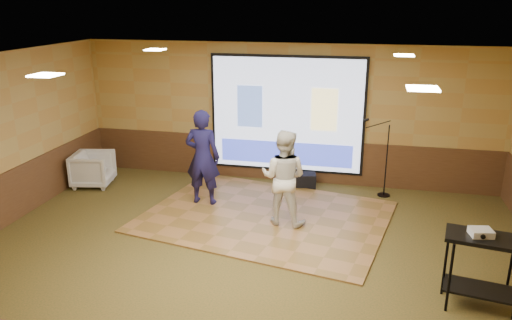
% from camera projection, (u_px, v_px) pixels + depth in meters
% --- Properties ---
extents(ground, '(9.00, 9.00, 0.00)m').
position_uv_depth(ground, '(250.00, 254.00, 7.92)').
color(ground, '#303518').
rests_on(ground, ground).
extents(room_shell, '(9.04, 7.04, 3.02)m').
position_uv_depth(room_shell, '(250.00, 125.00, 7.28)').
color(room_shell, '#AB8D47').
rests_on(room_shell, ground).
extents(wainscot_back, '(9.00, 0.04, 0.95)m').
position_uv_depth(wainscot_back, '(286.00, 160.00, 11.01)').
color(wainscot_back, '#462B17').
rests_on(wainscot_back, ground).
extents(wainscot_left, '(0.04, 7.00, 0.95)m').
position_uv_depth(wainscot_left, '(0.00, 202.00, 8.70)').
color(wainscot_left, '#462B17').
rests_on(wainscot_left, ground).
extents(projector_screen, '(3.32, 0.06, 2.52)m').
position_uv_depth(projector_screen, '(287.00, 116.00, 10.66)').
color(projector_screen, black).
rests_on(projector_screen, room_shell).
extents(downlight_nw, '(0.32, 0.32, 0.02)m').
position_uv_depth(downlight_nw, '(155.00, 50.00, 9.13)').
color(downlight_nw, '#FFE8BF').
rests_on(downlight_nw, room_shell).
extents(downlight_ne, '(0.32, 0.32, 0.02)m').
position_uv_depth(downlight_ne, '(404.00, 55.00, 8.22)').
color(downlight_ne, '#FFE8BF').
rests_on(downlight_ne, room_shell).
extents(downlight_sw, '(0.32, 0.32, 0.02)m').
position_uv_depth(downlight_sw, '(45.00, 75.00, 6.07)').
color(downlight_sw, '#FFE8BF').
rests_on(downlight_sw, room_shell).
extents(downlight_se, '(0.32, 0.32, 0.02)m').
position_uv_depth(downlight_se, '(423.00, 88.00, 5.16)').
color(downlight_se, '#FFE8BF').
rests_on(downlight_se, room_shell).
extents(dance_floor, '(4.84, 4.03, 0.03)m').
position_uv_depth(dance_floor, '(265.00, 216.00, 9.24)').
color(dance_floor, olive).
rests_on(dance_floor, ground).
extents(player_left, '(0.68, 0.45, 1.86)m').
position_uv_depth(player_left, '(203.00, 157.00, 9.56)').
color(player_left, '#191645').
rests_on(player_left, dance_floor).
extents(player_right, '(0.91, 0.75, 1.71)m').
position_uv_depth(player_right, '(284.00, 178.00, 8.70)').
color(player_right, silver).
rests_on(player_right, dance_floor).
extents(av_table, '(0.96, 0.50, 1.01)m').
position_uv_depth(av_table, '(483.00, 258.00, 6.35)').
color(av_table, black).
rests_on(av_table, ground).
extents(projector, '(0.30, 0.27, 0.09)m').
position_uv_depth(projector, '(481.00, 232.00, 6.28)').
color(projector, silver).
rests_on(projector, av_table).
extents(mic_stand, '(0.63, 0.26, 1.61)m').
position_uv_depth(mic_stand, '(383.00, 173.00, 10.13)').
color(mic_stand, black).
rests_on(mic_stand, ground).
extents(banquet_chair, '(0.94, 0.92, 0.74)m').
position_uv_depth(banquet_chair, '(93.00, 169.00, 10.72)').
color(banquet_chair, gray).
rests_on(banquet_chair, ground).
extents(duffel_bag, '(0.54, 0.41, 0.30)m').
position_uv_depth(duffel_bag, '(304.00, 180.00, 10.69)').
color(duffel_bag, black).
rests_on(duffel_bag, ground).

